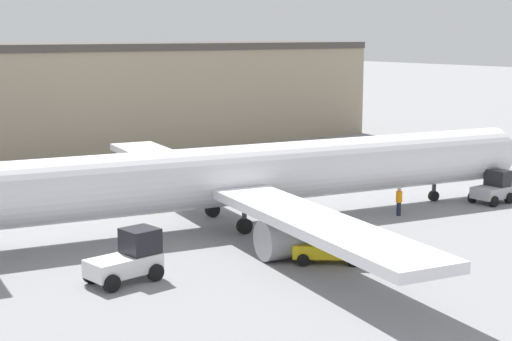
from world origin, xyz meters
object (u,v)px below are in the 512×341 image
baggage_tug (493,188)px  belt_loader_truck (333,244)px  pushback_tug (129,258)px  ground_crew_worker (399,201)px  airplane (240,176)px

baggage_tug → belt_loader_truck: (-18.13, -4.32, -0.06)m
belt_loader_truck → pushback_tug: (-9.69, 3.22, 0.16)m
ground_crew_worker → baggage_tug: size_ratio=0.70×
belt_loader_truck → airplane: bearing=122.9°
baggage_tug → pushback_tug: (-27.82, -1.10, 0.11)m
pushback_tug → belt_loader_truck: bearing=-25.5°
airplane → ground_crew_worker: (9.32, -4.09, -1.98)m
airplane → belt_loader_truck: size_ratio=12.12×
airplane → baggage_tug: airplane is taller
airplane → ground_crew_worker: airplane is taller
airplane → ground_crew_worker: bearing=-14.4°
baggage_tug → ground_crew_worker: bearing=170.1°
baggage_tug → belt_loader_truck: baggage_tug is taller
airplane → belt_loader_truck: airplane is taller
airplane → pushback_tug: airplane is taller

